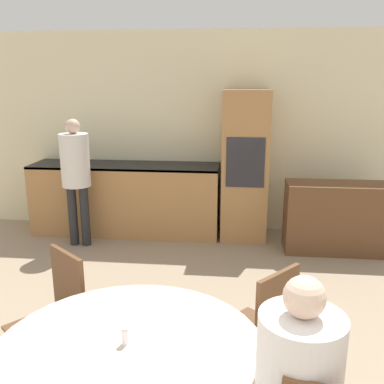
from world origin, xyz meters
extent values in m
cube|color=beige|center=(0.00, 5.13, 1.30)|extent=(6.41, 0.05, 2.60)
cube|color=#AD7A47|center=(-1.14, 4.79, 0.46)|extent=(2.44, 0.60, 0.92)
cube|color=black|center=(-1.14, 4.79, 0.91)|extent=(2.44, 0.60, 0.03)
cube|color=#AD7A47|center=(0.41, 4.80, 0.94)|extent=(0.57, 0.58, 1.87)
cube|color=#28282D|center=(0.41, 4.50, 1.03)|extent=(0.46, 0.01, 0.60)
cube|color=brown|center=(1.49, 4.40, 0.41)|extent=(1.19, 0.45, 0.83)
cylinder|color=beige|center=(-0.19, 1.20, 0.73)|extent=(1.33, 1.33, 0.03)
cylinder|color=brown|center=(-1.13, 1.77, 0.22)|extent=(0.04, 0.04, 0.43)
cylinder|color=brown|center=(-0.88, 1.57, 0.22)|extent=(0.04, 0.04, 0.43)
cylinder|color=brown|center=(-0.92, 2.02, 0.22)|extent=(0.04, 0.04, 0.43)
cylinder|color=brown|center=(-0.68, 1.82, 0.22)|extent=(0.04, 0.04, 0.43)
cube|color=brown|center=(-0.90, 1.80, 0.44)|extent=(0.56, 0.56, 0.02)
cube|color=brown|center=(-0.78, 1.94, 0.68)|extent=(0.31, 0.27, 0.46)
cylinder|color=brown|center=(0.41, 2.12, 0.22)|extent=(0.04, 0.04, 0.43)
cylinder|color=brown|center=(0.20, 1.88, 0.22)|extent=(0.04, 0.04, 0.43)
cylinder|color=brown|center=(0.65, 1.91, 0.22)|extent=(0.04, 0.04, 0.43)
cube|color=brown|center=(0.42, 1.90, 0.44)|extent=(0.56, 0.56, 0.02)
cube|color=brown|center=(0.56, 1.78, 0.68)|extent=(0.27, 0.30, 0.46)
cylinder|color=silver|center=(0.58, 1.04, 0.81)|extent=(0.36, 0.36, 0.52)
sphere|color=beige|center=(0.58, 1.04, 1.16)|extent=(0.17, 0.17, 0.17)
cylinder|color=#262628|center=(-1.68, 4.28, 0.38)|extent=(0.11, 0.11, 0.75)
cylinder|color=#262628|center=(-1.52, 4.28, 0.38)|extent=(0.11, 0.11, 0.75)
cylinder|color=silver|center=(-1.60, 4.28, 1.06)|extent=(0.34, 0.34, 0.63)
sphere|color=beige|center=(-1.60, 4.28, 1.46)|extent=(0.17, 0.17, 0.17)
cylinder|color=white|center=(-0.22, 1.25, 0.78)|extent=(0.03, 0.03, 0.07)
cylinder|color=silver|center=(-0.22, 1.25, 0.83)|extent=(0.03, 0.03, 0.01)
camera|label=1|loc=(0.30, -0.53, 1.99)|focal=40.00mm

